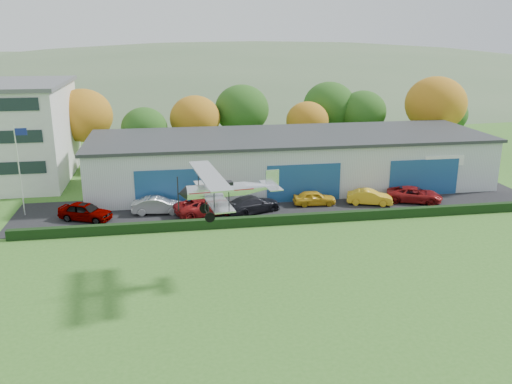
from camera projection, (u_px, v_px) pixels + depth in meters
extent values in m
plane|color=#366B21|center=(314.00, 327.00, 29.33)|extent=(300.00, 300.00, 0.00)
cube|color=black|center=(285.00, 205.00, 49.64)|extent=(48.00, 9.00, 0.05)
cube|color=black|center=(297.00, 219.00, 44.99)|extent=(46.00, 0.60, 0.80)
cube|color=#B2B7BC|center=(290.00, 161.00, 55.86)|extent=(40.00, 12.00, 5.00)
cube|color=#2D3033|center=(290.00, 136.00, 55.10)|extent=(40.60, 12.60, 0.30)
cube|color=navy|center=(175.00, 189.00, 48.44)|extent=(7.00, 0.12, 3.60)
cube|color=navy|center=(304.00, 183.00, 50.34)|extent=(7.00, 0.12, 3.60)
cube|color=navy|center=(424.00, 178.00, 52.24)|extent=(7.00, 0.12, 3.60)
cylinder|color=silver|center=(19.00, 171.00, 45.81)|extent=(0.10, 0.10, 8.00)
cube|color=navy|center=(21.00, 132.00, 44.91)|extent=(1.00, 0.04, 0.60)
cylinder|color=#3D2614|center=(87.00, 153.00, 63.98)|extent=(0.36, 0.36, 3.15)
ellipsoid|color=#A36014|center=(83.00, 115.00, 62.70)|extent=(6.84, 6.84, 6.16)
cylinder|color=#3D2614|center=(146.00, 157.00, 63.30)|extent=(0.36, 0.36, 2.45)
ellipsoid|color=#1E4C14|center=(144.00, 128.00, 62.30)|extent=(5.32, 5.32, 4.79)
cylinder|color=#3D2614|center=(196.00, 150.00, 66.09)|extent=(0.36, 0.36, 2.80)
ellipsoid|color=#A36014|center=(195.00, 118.00, 64.95)|extent=(6.08, 6.08, 5.47)
cylinder|color=#3D2614|center=(242.00, 144.00, 68.87)|extent=(0.36, 0.36, 3.15)
ellipsoid|color=#1E4C14|center=(242.00, 109.00, 67.60)|extent=(6.84, 6.84, 6.16)
cylinder|color=#3D2614|center=(307.00, 148.00, 68.35)|extent=(0.36, 0.36, 2.45)
ellipsoid|color=#A36014|center=(307.00, 121.00, 67.36)|extent=(5.32, 5.32, 4.79)
cylinder|color=#3D2614|center=(361.00, 141.00, 71.45)|extent=(0.36, 0.36, 2.80)
ellipsoid|color=#1E4C14|center=(363.00, 112.00, 70.32)|extent=(6.08, 6.08, 5.47)
cylinder|color=#3D2614|center=(432.00, 143.00, 68.84)|extent=(0.36, 0.36, 3.50)
ellipsoid|color=#A36014|center=(436.00, 104.00, 67.42)|extent=(7.60, 7.60, 6.84)
cylinder|color=#3D2614|center=(445.00, 140.00, 73.40)|extent=(0.36, 0.36, 2.45)
ellipsoid|color=#1E4C14|center=(448.00, 114.00, 72.41)|extent=(5.32, 5.32, 4.79)
cylinder|color=#3D2614|center=(33.00, 152.00, 66.81)|extent=(0.36, 0.36, 2.10)
ellipsoid|color=#A36014|center=(30.00, 128.00, 65.95)|extent=(4.56, 4.56, 4.10)
cylinder|color=#3D2614|center=(328.00, 138.00, 72.66)|extent=(0.36, 0.36, 3.15)
ellipsoid|color=#1E4C14|center=(329.00, 105.00, 71.38)|extent=(6.84, 6.84, 6.16)
ellipsoid|color=#4C6642|center=(255.00, 133.00, 169.18)|extent=(320.00, 196.00, 56.00)
ellipsoid|color=#4C6642|center=(463.00, 111.00, 178.67)|extent=(240.00, 126.00, 36.00)
imported|color=gray|center=(85.00, 211.00, 45.49)|extent=(4.89, 3.52, 1.55)
imported|color=silver|center=(158.00, 205.00, 47.21)|extent=(4.60, 1.90, 1.48)
imported|color=maroon|center=(206.00, 206.00, 46.89)|extent=(6.00, 4.01, 1.53)
imported|color=black|center=(253.00, 204.00, 47.49)|extent=(5.54, 3.89, 1.49)
imported|color=gold|center=(314.00, 198.00, 49.55)|extent=(4.00, 1.80, 1.33)
imported|color=gold|center=(370.00, 197.00, 49.71)|extent=(4.41, 2.71, 1.37)
imported|color=maroon|center=(414.00, 195.00, 50.42)|extent=(5.58, 4.02, 1.41)
cylinder|color=silver|center=(216.00, 191.00, 33.50)|extent=(3.78, 1.30, 0.88)
cone|color=silver|center=(261.00, 187.00, 34.28)|extent=(2.23, 1.12, 0.88)
cone|color=black|center=(182.00, 193.00, 32.94)|extent=(0.59, 0.93, 0.88)
cube|color=#A61119|center=(220.00, 189.00, 33.56)|extent=(4.17, 1.37, 0.06)
cube|color=black|center=(223.00, 184.00, 33.51)|extent=(1.23, 0.72, 0.24)
cube|color=silver|center=(213.00, 195.00, 33.53)|extent=(2.03, 7.11, 0.10)
cube|color=silver|center=(209.00, 175.00, 33.10)|extent=(2.17, 7.51, 0.10)
cylinder|color=black|center=(214.00, 197.00, 30.89)|extent=(0.06, 0.06, 1.27)
cylinder|color=black|center=(229.00, 196.00, 31.12)|extent=(0.06, 0.06, 1.27)
cylinder|color=black|center=(198.00, 176.00, 35.55)|extent=(0.06, 0.06, 1.27)
cylinder|color=black|center=(211.00, 175.00, 35.79)|extent=(0.06, 0.06, 1.27)
cylinder|color=black|center=(210.00, 182.00, 32.88)|extent=(0.08, 0.21, 0.73)
cylinder|color=black|center=(208.00, 179.00, 33.51)|extent=(0.08, 0.21, 0.73)
cylinder|color=black|center=(208.00, 206.00, 33.20)|extent=(0.15, 0.68, 1.19)
cylinder|color=black|center=(206.00, 202.00, 33.96)|extent=(0.15, 0.68, 1.19)
cylinder|color=black|center=(207.00, 213.00, 33.74)|extent=(0.28, 1.85, 0.07)
cylinder|color=black|center=(210.00, 217.00, 32.94)|extent=(0.64, 0.21, 0.62)
cylinder|color=black|center=(204.00, 209.00, 34.55)|extent=(0.64, 0.21, 0.62)
cylinder|color=black|center=(271.00, 190.00, 34.53)|extent=(0.36, 0.10, 0.41)
cube|color=silver|center=(271.00, 185.00, 34.44)|extent=(1.17, 2.62, 0.06)
cube|color=silver|center=(272.00, 178.00, 34.33)|extent=(0.88, 0.16, 1.07)
cube|color=black|center=(178.00, 194.00, 32.87)|extent=(0.07, 0.12, 2.14)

